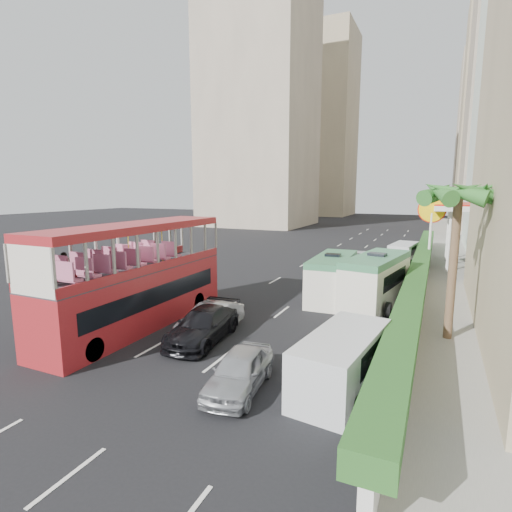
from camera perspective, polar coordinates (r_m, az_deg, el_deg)
The scene contains 19 objects.
ground_plane at distance 17.70m, azimuth -0.98°, elevation -12.59°, with size 200.00×200.00×0.00m, color black.
double_decker_bus at distance 20.17m, azimuth -16.59°, elevation -2.71°, with size 2.50×11.00×5.06m, color maroon.
car_silver_lane_a at distance 19.28m, azimuth -6.47°, elevation -10.76°, with size 1.41×4.06×1.34m, color #ACAEB3.
car_silver_lane_b at distance 14.18m, azimuth -2.37°, elevation -18.49°, with size 1.57×3.90×1.33m, color #ACAEB3.
car_black at distance 18.35m, azimuth -7.52°, elevation -11.85°, with size 1.96×4.83×1.40m, color black.
van_asset at distance 34.60m, azimuth 14.43°, elevation -1.91°, with size 2.51×5.44×1.51m, color silver.
minibus_near at distance 24.80m, azimuth 10.84°, elevation -3.07°, with size 2.01×6.02×2.67m, color silver.
minibus_far at distance 24.19m, azimuth 16.75°, elevation -3.35°, with size 2.17×6.52×2.89m, color silver.
panel_van_near at distance 14.04m, azimuth 12.20°, elevation -14.59°, with size 1.94×4.86×1.94m, color silver.
panel_van_far at distance 38.73m, azimuth 20.28°, elevation 0.35°, with size 1.81×4.54×1.81m, color silver.
sidewalk at distance 40.38m, azimuth 26.90°, elevation -0.91°, with size 6.00×120.00×0.18m, color #99968C.
kerb_wall at distance 29.43m, azimuth 22.31°, elevation -2.95°, with size 0.30×44.00×1.00m, color silver.
hedge at distance 29.26m, azimuth 22.41°, elevation -1.32°, with size 1.10×44.00×0.70m, color #2D6626.
palm_tree at distance 19.10m, azimuth 26.31°, elevation -1.37°, with size 0.36×0.36×6.40m, color brown.
shell_station at distance 38.11m, azimuth 28.80°, elevation 2.43°, with size 6.50×8.00×5.50m, color silver.
tower_far_a at distance 98.51m, azimuth 31.50°, elevation 17.09°, with size 14.00×14.00×44.00m, color tan.
tower_far_b at distance 119.96m, azimuth 30.16°, elevation 14.62°, with size 14.00×14.00×40.00m, color #B4A48E.
tower_left_a at distance 78.82m, azimuth 0.55°, elevation 23.68°, with size 18.00×18.00×52.00m, color #B4A48E.
tower_left_b at distance 109.98m, azimuth 9.36°, elevation 17.90°, with size 16.00×16.00×46.00m, color tan.
Camera 1 is at (7.07, -14.80, 6.65)m, focal length 28.00 mm.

